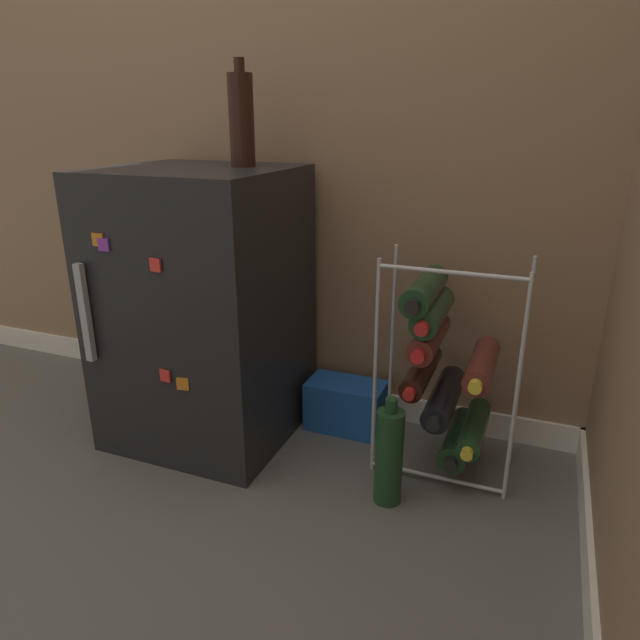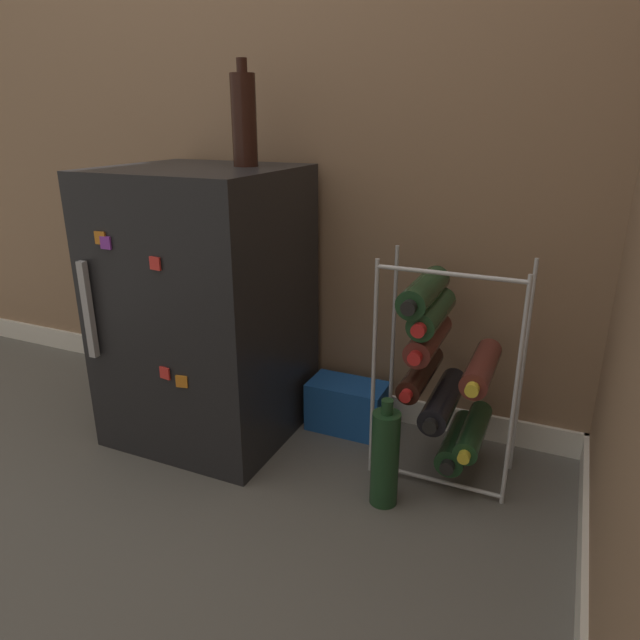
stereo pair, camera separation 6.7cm
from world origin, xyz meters
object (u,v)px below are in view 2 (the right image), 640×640
at_px(soda_box, 347,406).
at_px(fridge_top_bottle, 244,119).
at_px(mini_fridge, 207,306).
at_px(wine_rack, 444,369).
at_px(loose_bottle_floor, 385,457).

distance_m(soda_box, fridge_top_bottle, 0.98).
height_order(mini_fridge, wine_rack, mini_fridge).
height_order(wine_rack, soda_box, wine_rack).
relative_size(mini_fridge, fridge_top_bottle, 2.92).
bearing_deg(wine_rack, soda_box, 161.37).
xyz_separation_m(mini_fridge, wine_rack, (0.77, 0.06, -0.10)).
bearing_deg(loose_bottle_floor, soda_box, 125.94).
xyz_separation_m(mini_fridge, loose_bottle_floor, (0.67, -0.16, -0.30)).
bearing_deg(wine_rack, mini_fridge, -175.79).
xyz_separation_m(wine_rack, soda_box, (-0.34, 0.11, -0.25)).
distance_m(soda_box, loose_bottle_floor, 0.41).
bearing_deg(loose_bottle_floor, mini_fridge, 166.56).
bearing_deg(mini_fridge, soda_box, 21.76).
relative_size(wine_rack, loose_bottle_floor, 2.07).
xyz_separation_m(mini_fridge, soda_box, (0.43, 0.17, -0.35)).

